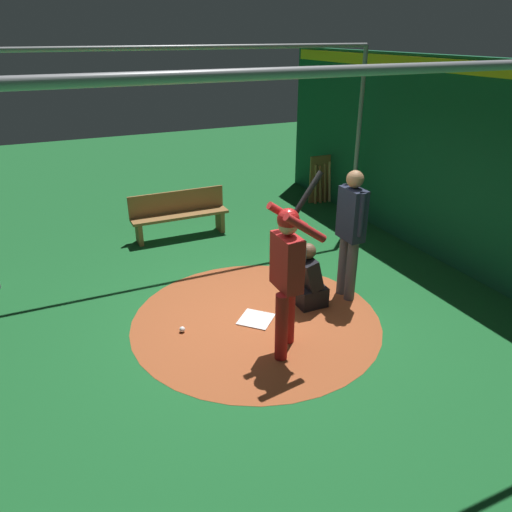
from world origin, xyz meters
TOP-DOWN VIEW (x-y plane):
  - ground_plane at (0.00, 0.00)m, footprint 27.05×27.05m
  - dirt_circle at (0.00, 0.00)m, footprint 3.33×3.33m
  - home_plate at (0.00, 0.00)m, footprint 0.59×0.59m
  - batter at (-0.05, 0.74)m, footprint 0.68×0.49m
  - catcher at (-0.82, -0.07)m, footprint 0.58×0.40m
  - umpire at (-1.46, -0.06)m, footprint 0.24×0.49m
  - back_wall at (-3.71, 0.00)m, footprint 0.23×11.05m
  - cage_frame at (0.00, 0.00)m, footprint 6.45×4.92m
  - bat_rack at (-3.46, -3.94)m, footprint 0.70×0.17m
  - bench at (0.08, -3.29)m, footprint 1.81×0.36m
  - baseball_0 at (0.99, -0.13)m, footprint 0.07×0.07m
  - baseball_1 at (-0.16, 0.44)m, footprint 0.07×0.07m

SIDE VIEW (x-z plane):
  - ground_plane at x=0.00m, z-range 0.00..0.00m
  - dirt_circle at x=0.00m, z-range 0.00..0.01m
  - home_plate at x=0.00m, z-range 0.01..0.02m
  - baseball_0 at x=0.99m, z-range 0.01..0.08m
  - baseball_1 at x=-0.16m, z-range 0.01..0.08m
  - catcher at x=-0.82m, z-range -0.10..0.84m
  - bench at x=0.08m, z-range 0.02..0.87m
  - bat_rack at x=-3.46m, z-range -0.03..1.02m
  - umpire at x=-1.46m, z-range 0.13..2.01m
  - batter at x=-0.05m, z-range 0.04..2.19m
  - back_wall at x=-3.71m, z-range 0.01..3.21m
  - cage_frame at x=0.00m, z-range 0.68..4.03m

